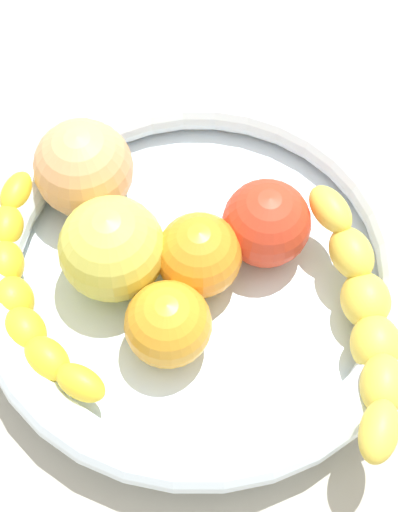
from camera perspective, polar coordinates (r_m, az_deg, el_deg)
kitchen_counter at (r=58.35cm, az=-0.00°, el=-2.96°), size 120.00×120.00×3.00cm
fruit_bowl at (r=54.85cm, az=-0.00°, el=-1.11°), size 32.58×32.58×4.76cm
banana_draped_left at (r=53.94cm, az=-13.42°, el=-2.75°), size 11.46×17.70×3.90cm
banana_draped_right at (r=51.80cm, az=12.63°, el=-4.66°), size 15.75×15.74×5.01cm
orange_front at (r=50.57cm, az=-2.38°, el=-5.26°), size 6.04×6.04×6.04cm
orange_mid_left at (r=53.10cm, az=0.24°, el=0.49°), size 6.20×6.20×6.20cm
apple_yellow at (r=52.67cm, az=-6.69°, el=0.55°), size 7.62×7.62×7.62cm
tomato_red at (r=54.28cm, az=5.19°, el=2.51°), size 6.53×6.53×6.53cm
peach_blush at (r=56.71cm, az=-9.14°, el=6.39°), size 7.54×7.54×7.54cm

